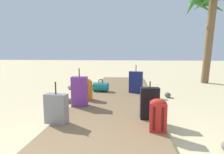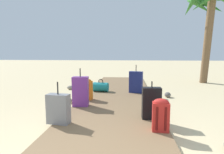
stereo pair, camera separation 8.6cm
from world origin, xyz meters
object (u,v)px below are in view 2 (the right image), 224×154
Objects in this scene: backpack_red at (161,114)px; palm_tree_far_right at (209,13)px; backpack_orange at (87,88)px; suitcase_grey at (58,109)px; suitcase_purple at (81,91)px; suitcase_black at (151,103)px; suitcase_navy at (136,82)px; duffel_bag_teal at (101,87)px.

palm_tree_far_right reaches higher than backpack_red.
suitcase_grey is at bearing -93.39° from backpack_orange.
suitcase_purple reaches higher than backpack_orange.
suitcase_purple is at bearing 84.75° from suitcase_grey.
suitcase_grey is 1.77m from backpack_orange.
suitcase_black reaches higher than backpack_red.
backpack_red is at bearing -81.82° from suitcase_black.
suitcase_purple reaches higher than suitcase_navy.
duffel_bag_teal is 5.63m from palm_tree_far_right.
duffel_bag_teal is at bearing 78.96° from backpack_orange.
backpack_red is at bearing -5.61° from suitcase_grey.
suitcase_navy is at bearing 36.66° from backpack_orange.
suitcase_grey is 0.19× the size of palm_tree_far_right.
suitcase_grey is at bearing -130.16° from palm_tree_far_right.
suitcase_navy reaches higher than suitcase_black.
suitcase_grey is 1.75m from backpack_red.
suitcase_navy is 1.18× the size of suitcase_grey.
suitcase_navy is at bearing -5.30° from duffel_bag_teal.
suitcase_purple is at bearing -129.48° from suitcase_navy.
backpack_orange is at bearing 130.20° from backpack_red.
palm_tree_far_right is at bearing 30.80° from duffel_bag_teal.
suitcase_navy is 0.22× the size of palm_tree_far_right.
suitcase_grey is 1.30× the size of backpack_orange.
suitcase_navy is (-0.21, 2.36, 0.04)m from suitcase_black.
backpack_orange is (0.10, 1.76, 0.03)m from suitcase_grey.
backpack_red is (0.08, -0.57, -0.02)m from suitcase_black.
suitcase_black is 0.81× the size of suitcase_purple.
backpack_red is 0.59× the size of suitcase_purple.
palm_tree_far_right is (2.80, 5.55, 2.63)m from backpack_red.
suitcase_black is 1.72m from suitcase_purple.
suitcase_grey is 2.88m from duffel_bag_teal.
suitcase_purple is at bearing 141.43° from backpack_red.
suitcase_black is 6.32m from palm_tree_far_right.
suitcase_grey reaches higher than backpack_orange.
backpack_orange is 1.13m from duffel_bag_teal.
palm_tree_far_right is (4.22, 2.51, 2.76)m from duffel_bag_teal.
backpack_red is at bearing -49.80° from backpack_orange.
duffel_bag_teal is at bearing 118.47° from suitcase_black.
suitcase_purple reaches higher than backpack_red.
suitcase_purple is (-1.55, 0.73, 0.05)m from suitcase_black.
backpack_red is (1.74, -0.17, 0.01)m from suitcase_grey.
suitcase_purple is 1.73× the size of duffel_bag_teal.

